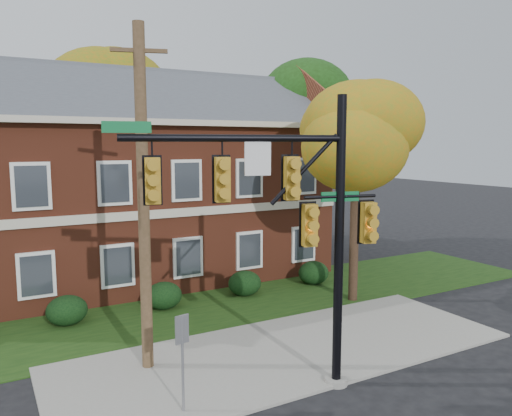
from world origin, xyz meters
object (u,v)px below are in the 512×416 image
tree_near_right (364,134)px  hedge_center (164,296)px  traffic_signal (289,211)px  sign_post (182,347)px  apartment_building (124,172)px  tree_right_rear (314,112)px  tree_far_rear (111,101)px  utility_pole (143,200)px  hedge_far_right (313,273)px  hedge_left (67,310)px  hedge_right (245,283)px

tree_near_right → hedge_center: bearing=158.6°
traffic_signal → sign_post: bearing=-170.7°
apartment_building → tree_right_rear: tree_right_rear is taller
tree_right_rear → traffic_signal: size_ratio=1.42×
tree_far_rear → traffic_signal: tree_far_rear is taller
tree_near_right → sign_post: bearing=-153.6°
utility_pole → sign_post: size_ratio=3.92×
hedge_far_right → utility_pole: utility_pole is taller
hedge_left → hedge_far_right: same height
hedge_left → traffic_signal: bearing=-61.4°
hedge_left → hedge_right: size_ratio=1.00×
tree_right_rear → traffic_signal: (-10.63, -13.79, -3.48)m
tree_right_rear → utility_pole: size_ratio=1.13×
apartment_building → tree_far_rear: (1.34, 7.84, 3.86)m
tree_near_right → tree_far_rear: bearing=110.3°
hedge_right → traffic_signal: traffic_signal is taller
apartment_building → sign_post: size_ratio=7.84×
hedge_left → hedge_center: same height
tree_near_right → utility_pole: (-9.28, -1.87, -1.90)m
tree_far_rear → sign_post: bearing=-99.4°
hedge_left → tree_near_right: tree_near_right is taller
hedge_center → utility_pole: bearing=-113.6°
apartment_building → hedge_right: (3.50, -5.25, -4.46)m
tree_near_right → traffic_signal: size_ratio=1.15×
hedge_left → hedge_right: bearing=0.0°
hedge_far_right → tree_right_rear: size_ratio=0.13×
apartment_building → traffic_signal: (0.68, -12.93, -0.35)m
traffic_signal → apartment_building: bearing=107.4°
utility_pole → hedge_center: bearing=84.0°
apartment_building → hedge_center: apartment_building is taller
utility_pole → apartment_building: bearing=96.0°
tree_right_rear → utility_pole: (-13.37, -10.81, -3.35)m
hedge_center → sign_post: (-2.05, -7.43, 1.10)m
tree_far_rear → sign_post: 22.02m
hedge_far_right → traffic_signal: traffic_signal is taller
tree_near_right → sign_post: (-9.27, -4.60, -5.04)m
hedge_center → tree_far_rear: tree_far_rear is taller
hedge_far_right → traffic_signal: (-6.32, -7.68, 4.11)m
traffic_signal → hedge_left: bearing=133.0°
apartment_building → hedge_center: size_ratio=13.43×
hedge_center → hedge_left: bearing=180.0°
hedge_center → tree_right_rear: (11.31, 6.11, 7.60)m
apartment_building → utility_pole: size_ratio=2.00×
hedge_far_right → tree_near_right: size_ratio=0.16×
traffic_signal → hedge_center: bearing=109.5°
hedge_left → traffic_signal: 9.66m
hedge_left → tree_near_right: 12.68m
hedge_left → tree_right_rear: (14.81, 6.11, 7.60)m
hedge_far_right → utility_pole: bearing=-152.6°
hedge_right → tree_near_right: bearing=-37.3°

